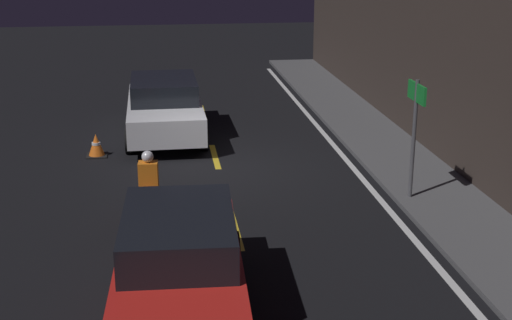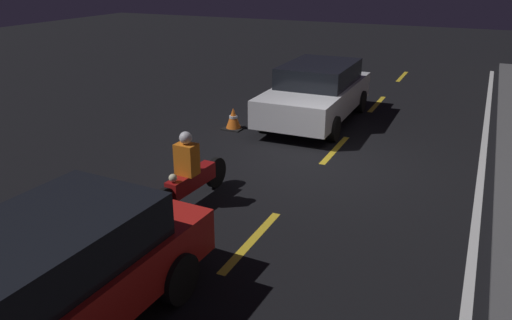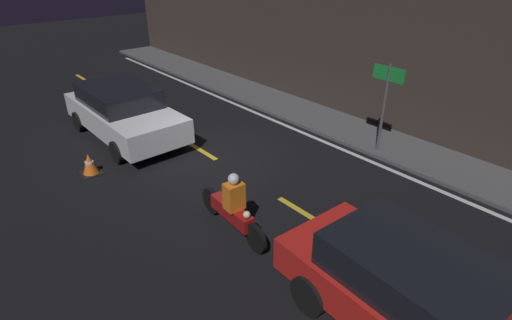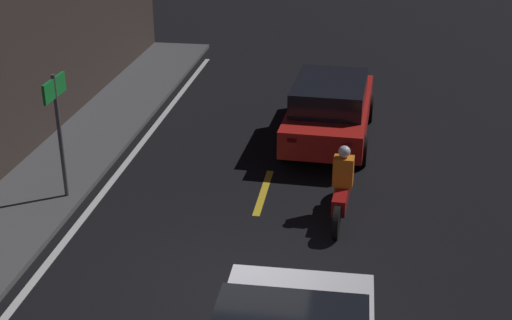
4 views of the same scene
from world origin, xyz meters
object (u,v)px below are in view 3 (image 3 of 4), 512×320
(shop_sign, at_px, (386,91))
(motorcycle, at_px, (232,208))
(taxi_red, at_px, (419,298))
(traffic_cone_near, at_px, (90,164))
(sedan_white, at_px, (123,111))

(shop_sign, bearing_deg, motorcycle, -88.28)
(taxi_red, xyz_separation_m, traffic_cone_near, (-7.88, -1.77, -0.51))
(taxi_red, xyz_separation_m, motorcycle, (-3.69, -0.44, -0.23))
(traffic_cone_near, bearing_deg, shop_sign, 58.33)
(sedan_white, height_order, taxi_red, sedan_white)
(sedan_white, xyz_separation_m, taxi_red, (9.50, 0.07, -0.03))
(taxi_red, distance_m, shop_sign, 6.21)
(traffic_cone_near, bearing_deg, motorcycle, 17.52)
(taxi_red, relative_size, motorcycle, 2.03)
(sedan_white, height_order, shop_sign, shop_sign)
(motorcycle, distance_m, traffic_cone_near, 4.40)
(shop_sign, bearing_deg, sedan_white, -139.45)
(taxi_red, bearing_deg, traffic_cone_near, -164.98)
(shop_sign, bearing_deg, taxi_red, -51.07)
(taxi_red, bearing_deg, sedan_white, -177.20)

